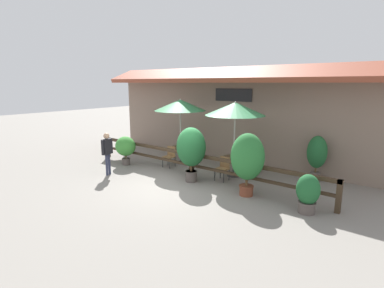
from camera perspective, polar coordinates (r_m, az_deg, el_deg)
The scene contains 17 objects.
ground_plane at distance 10.67m, azimuth -3.62°, elevation -7.68°, with size 60.00×60.00×0.00m, color gray.
building_facade at distance 13.47m, azimuth 8.06°, elevation 5.71°, with size 14.28×1.49×4.23m.
patio_railing at distance 11.24m, azimuth -0.08°, elevation -2.96°, with size 10.40×0.14×0.95m.
patio_umbrella_near at distance 12.99m, azimuth -2.26°, elevation 7.41°, with size 2.23×2.23×2.85m.
dining_table_near at distance 13.28m, azimuth -2.19°, elevation -1.17°, with size 0.92×0.92×0.74m.
chair_near_streetside at distance 12.76m, azimuth -4.27°, elevation -2.19°, with size 0.46×0.46×0.86m.
chair_near_wallside at distance 13.88m, azimuth -0.35°, elevation -1.03°, with size 0.47×0.47×0.86m.
patio_umbrella_middle at distance 11.20m, azimuth 8.22°, elevation 6.64°, with size 2.23×2.23×2.85m.
dining_table_middle at distance 11.53m, azimuth 7.94°, elevation -3.24°, with size 0.92×0.92×0.74m.
chair_middle_streetside at distance 11.02m, azimuth 5.92°, elevation -4.44°, with size 0.43×0.43×0.86m.
chair_middle_wallside at distance 12.15m, azimuth 9.44°, elevation -3.02°, with size 0.46×0.46×0.86m.
potted_plant_entrance_palm at distance 13.25m, azimuth -12.55°, elevation -0.56°, with size 0.92×0.83×1.25m.
potted_plant_corner_fern at distance 9.47m, azimuth 10.51°, elevation -2.68°, with size 1.07×0.97×2.00m.
potted_plant_small_flowering at distance 8.82m, azimuth 21.20°, elevation -8.65°, with size 0.64×0.57×1.10m.
potted_plant_tall_tropical at distance 10.63m, azimuth -0.17°, elevation -0.83°, with size 1.09×0.98×1.98m.
potted_plant_broad_leaf at distance 11.68m, azimuth 22.69°, elevation -1.72°, with size 0.70×0.63×1.67m.
pedestrian at distance 11.90m, azimuth -15.87°, elevation -0.77°, with size 0.34×0.55×1.65m.
Camera 1 is at (6.77, -7.47, 3.51)m, focal length 28.00 mm.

